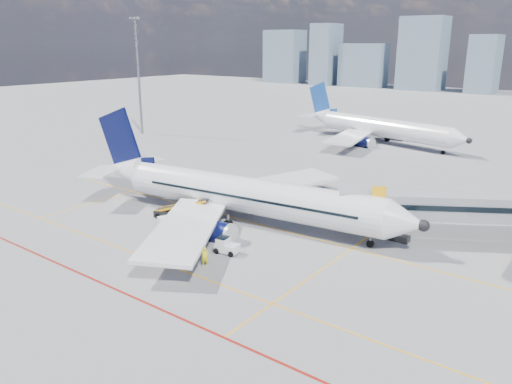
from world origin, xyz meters
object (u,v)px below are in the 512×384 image
ramp_worker (205,257)px  cargo_dolly (171,229)px  main_aircraft (235,194)px  baggage_tug (226,246)px  second_aircraft (377,127)px  belt_loader (176,213)px

ramp_worker → cargo_dolly: bearing=109.9°
main_aircraft → cargo_dolly: bearing=-105.5°
baggage_tug → cargo_dolly: 6.89m
cargo_dolly → ramp_worker: size_ratio=2.32×
main_aircraft → second_aircraft: 55.32m
main_aircraft → belt_loader: size_ratio=6.21×
baggage_tug → main_aircraft: bearing=115.1°
second_aircraft → baggage_tug: (11.95, -63.04, -2.45)m
main_aircraft → belt_loader: (-5.92, -3.85, -2.49)m
second_aircraft → belt_loader: size_ratio=5.76×
second_aircraft → belt_loader: 58.83m
second_aircraft → ramp_worker: size_ratio=21.07×
main_aircraft → second_aircraft: bearing=90.3°
ramp_worker → main_aircraft: bearing=66.3°
second_aircraft → baggage_tug: size_ratio=16.01×
second_aircraft → cargo_dolly: 64.18m
baggage_tug → belt_loader: bearing=150.8°
cargo_dolly → belt_loader: size_ratio=0.63×
second_aircraft → cargo_dolly: second_aircraft is taller
second_aircraft → main_aircraft: bearing=-69.5°
cargo_dolly → belt_loader: bearing=156.0°
second_aircraft → cargo_dolly: bearing=-71.7°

